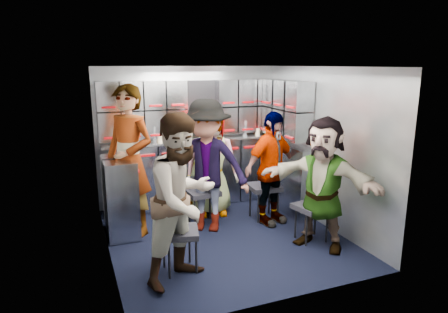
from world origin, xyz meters
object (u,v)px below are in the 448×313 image
object	(u,v)px
jump_seat_mid_right	(264,189)
attendant_arc_e	(322,183)
attendant_arc_b	(206,166)
attendant_arc_a	(183,199)
jump_seat_mid_left	(202,194)
jump_seat_center	(208,182)
attendant_arc_c	(212,162)
jump_seat_near_right	(312,209)
attendant_standing	(130,161)
attendant_arc_d	(271,169)
jump_seat_near_left	(179,234)

from	to	relation	value
jump_seat_mid_right	attendant_arc_e	world-z (taller)	attendant_arc_e
attendant_arc_b	attendant_arc_a	bearing A→B (deg)	-87.55
jump_seat_mid_left	attendant_arc_e	world-z (taller)	attendant_arc_e
jump_seat_center	attendant_arc_c	xyz separation A→B (m)	(0.00, -0.18, 0.35)
jump_seat_near_right	attendant_arc_c	distance (m)	1.59
jump_seat_near_right	attendant_standing	world-z (taller)	attendant_standing
attendant_arc_b	attendant_arc_d	distance (m)	0.88
jump_seat_near_right	attendant_arc_e	bearing A→B (deg)	-90.00
attendant_arc_c	attendant_arc_e	world-z (taller)	attendant_arc_e
jump_seat_center	attendant_arc_c	bearing A→B (deg)	-90.00
jump_seat_mid_right	attendant_arc_a	distance (m)	1.95
jump_seat_near_right	attendant_arc_e	world-z (taller)	attendant_arc_e
attendant_arc_b	attendant_arc_e	bearing A→B (deg)	-10.15
jump_seat_near_right	attendant_arc_b	xyz separation A→B (m)	(-1.08, 0.79, 0.45)
attendant_arc_c	jump_seat_center	bearing A→B (deg)	101.40
jump_seat_mid_left	jump_seat_center	xyz separation A→B (m)	(0.26, 0.52, -0.01)
jump_seat_mid_left	attendant_arc_e	distance (m)	1.62
jump_seat_center	jump_seat_mid_right	distance (m)	0.88
attendant_arc_c	jump_seat_near_right	bearing A→B (deg)	-46.38
attendant_arc_d	attendant_arc_b	bearing A→B (deg)	154.10
attendant_arc_b	jump_seat_mid_left	bearing A→B (deg)	121.73
jump_seat_center	attendant_arc_b	xyz separation A→B (m)	(-0.26, -0.70, 0.44)
attendant_arc_e	jump_seat_mid_left	bearing A→B (deg)	-170.91
jump_seat_center	attendant_standing	size ratio (longest dim) A/B	0.25
jump_seat_near_left	attendant_arc_e	xyz separation A→B (m)	(1.70, -0.04, 0.37)
attendant_arc_c	attendant_arc_e	bearing A→B (deg)	-49.61
jump_seat_near_left	jump_seat_center	world-z (taller)	jump_seat_center
jump_seat_center	attendant_arc_d	distance (m)	1.08
attendant_standing	jump_seat_near_right	bearing A→B (deg)	21.84
jump_seat_near_right	attendant_arc_c	xyz separation A→B (m)	(-0.83, 1.31, 0.36)
jump_seat_near_left	jump_seat_near_right	xyz separation A→B (m)	(1.70, 0.14, 0.00)
attendant_arc_a	attendant_arc_d	distance (m)	1.80
jump_seat_center	attendant_standing	xyz separation A→B (m)	(-1.18, -0.45, 0.53)
attendant_arc_d	jump_seat_near_right	bearing A→B (deg)	-91.56
attendant_arc_c	attendant_arc_d	size ratio (longest dim) A/B	1.00
attendant_arc_a	attendant_arc_e	xyz separation A→B (m)	(1.70, 0.14, -0.07)
attendant_standing	attendant_arc_a	size ratio (longest dim) A/B	1.12
attendant_standing	attendant_arc_d	distance (m)	1.84
jump_seat_near_left	attendant_arc_c	size ratio (longest dim) A/B	0.30
attendant_arc_a	attendant_arc_c	xyz separation A→B (m)	(0.88, 1.63, -0.08)
attendant_standing	attendant_arc_c	xyz separation A→B (m)	(1.18, 0.27, -0.18)
jump_seat_near_left	jump_seat_near_right	size ratio (longest dim) A/B	1.01
jump_seat_near_left	attendant_arc_b	distance (m)	1.20
attendant_standing	attendant_arc_a	distance (m)	1.40
jump_seat_mid_left	attendant_arc_d	world-z (taller)	attendant_arc_d
jump_seat_near_left	jump_seat_mid_right	world-z (taller)	jump_seat_mid_right
attendant_arc_a	attendant_arc_d	xyz separation A→B (m)	(1.49, 1.00, -0.08)
attendant_standing	attendant_arc_c	world-z (taller)	attendant_standing
jump_seat_mid_left	jump_seat_center	bearing A→B (deg)	63.57
jump_seat_near_left	attendant_arc_b	world-z (taller)	attendant_arc_b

